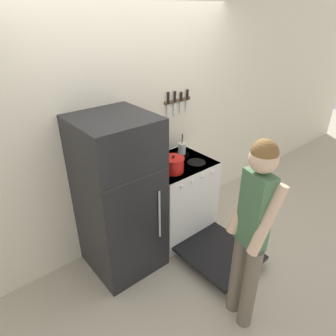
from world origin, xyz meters
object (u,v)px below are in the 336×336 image
stove_range (179,200)px  person (252,229)px  dutch_oven_pot (173,165)px  refrigerator (119,198)px  utensil_jar (182,148)px  tea_kettle (159,156)px

stove_range → person: size_ratio=0.82×
dutch_oven_pot → person: (-0.18, -1.11, -0.05)m
dutch_oven_pot → person: size_ratio=0.16×
refrigerator → stove_range: size_ratio=1.17×
stove_range → utensil_jar: size_ratio=5.59×
utensil_jar → person: bearing=-111.3°
stove_range → person: (-0.35, -1.20, 0.50)m
tea_kettle → refrigerator: bearing=-166.0°
dutch_oven_pot → person: person is taller
refrigerator → utensil_jar: bearing=9.4°
dutch_oven_pot → refrigerator: bearing=170.2°
dutch_oven_pot → tea_kettle: 0.26m
dutch_oven_pot → person: bearing=-99.1°
person → tea_kettle: bearing=7.7°
dutch_oven_pot → utensil_jar: 0.44m
tea_kettle → utensil_jar: (0.34, 0.01, -0.00)m
refrigerator → tea_kettle: refrigerator is taller
utensil_jar → person: (-0.53, -1.37, -0.04)m
person → stove_range: bearing=-0.5°
stove_range → tea_kettle: size_ratio=5.92×
utensil_jar → person: person is taller
stove_range → utensil_jar: utensil_jar is taller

